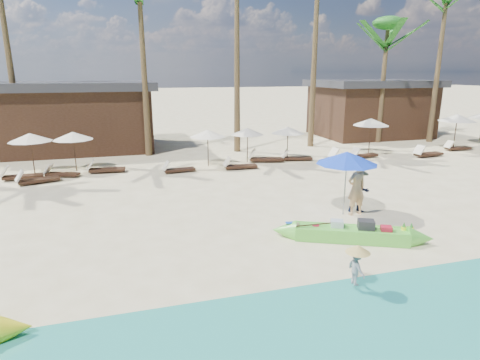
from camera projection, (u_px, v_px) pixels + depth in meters
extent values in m
plane|color=beige|center=(294.00, 241.00, 12.05)|extent=(240.00, 240.00, 0.00)
cube|color=tan|center=(403.00, 346.00, 7.41)|extent=(240.00, 4.50, 0.01)
cube|color=#5ACA3D|center=(351.00, 234.00, 12.03)|extent=(3.29, 2.01, 0.40)
cube|color=white|center=(351.00, 234.00, 12.02)|extent=(2.79, 1.64, 0.18)
cube|color=#262628|center=(366.00, 226.00, 11.89)|extent=(0.58, 0.53, 0.36)
cube|color=silver|center=(337.00, 225.00, 12.07)|extent=(0.46, 0.44, 0.29)
cube|color=#B6182D|center=(386.00, 230.00, 11.78)|extent=(0.39, 0.37, 0.23)
cylinder|color=#B6182D|center=(316.00, 227.00, 12.19)|extent=(0.23, 0.23, 0.09)
cylinder|color=#262628|center=(307.00, 228.00, 12.13)|extent=(0.21, 0.21, 0.08)
sphere|color=#C8C67D|center=(297.00, 225.00, 12.21)|extent=(0.19, 0.19, 0.19)
cylinder|color=#FFF620|center=(403.00, 230.00, 11.83)|extent=(0.15, 0.15, 0.19)
cylinder|color=#FFF620|center=(411.00, 230.00, 11.80)|extent=(0.15, 0.15, 0.19)
imported|color=tan|center=(356.00, 188.00, 14.03)|extent=(0.74, 0.52, 1.93)
imported|color=#161E3E|center=(359.00, 192.00, 14.33)|extent=(0.79, 0.66, 1.49)
imported|color=gray|center=(357.00, 267.00, 9.12)|extent=(0.36, 0.58, 0.86)
cylinder|color=#99999E|center=(345.00, 184.00, 14.01)|extent=(0.05, 0.05, 2.21)
cone|color=blue|center=(347.00, 158.00, 13.76)|extent=(2.12, 2.12, 0.43)
cylinder|color=#362116|center=(32.00, 155.00, 19.45)|extent=(0.05, 0.05, 2.01)
cone|color=#F2E6CC|center=(30.00, 137.00, 19.23)|extent=(2.01, 2.01, 0.40)
cube|color=#362116|center=(23.00, 176.00, 18.87)|extent=(1.74, 0.64, 0.12)
cube|color=#F2E6CC|center=(4.00, 171.00, 18.55)|extent=(0.41, 0.57, 0.50)
cube|color=#362116|center=(39.00, 180.00, 18.25)|extent=(1.80, 1.04, 0.12)
cube|color=#F2E6CC|center=(19.00, 176.00, 17.76)|extent=(0.53, 0.64, 0.50)
cylinder|color=#362116|center=(75.00, 152.00, 20.24)|extent=(0.05, 0.05, 1.96)
cone|color=#F2E6CC|center=(73.00, 136.00, 20.02)|extent=(1.96, 1.96, 0.39)
cube|color=#362116|center=(63.00, 174.00, 19.34)|extent=(1.62, 0.99, 0.11)
cube|color=#F2E6CC|center=(49.00, 168.00, 19.31)|extent=(0.49, 0.59, 0.45)
cube|color=#362116|center=(107.00, 170.00, 20.16)|extent=(1.77, 0.69, 0.12)
cube|color=#F2E6CC|center=(91.00, 164.00, 19.93)|extent=(0.43, 0.59, 0.51)
cylinder|color=#362116|center=(208.00, 149.00, 21.33)|extent=(0.05, 0.05, 1.91)
cone|color=#F2E6CC|center=(208.00, 133.00, 21.12)|extent=(1.91, 1.91, 0.38)
cube|color=#362116|center=(180.00, 170.00, 20.22)|extent=(1.57, 0.63, 0.11)
cube|color=#F2E6CC|center=(166.00, 166.00, 19.91)|extent=(0.39, 0.53, 0.45)
cylinder|color=#362116|center=(247.00, 146.00, 22.37)|extent=(0.05, 0.05, 1.86)
cone|color=#F2E6CC|center=(247.00, 131.00, 22.16)|extent=(1.86, 1.86, 0.37)
cube|color=#362116|center=(241.00, 166.00, 20.90)|extent=(1.70, 0.62, 0.12)
cube|color=#F2E6CC|center=(227.00, 161.00, 20.66)|extent=(0.40, 0.56, 0.49)
cube|color=#362116|center=(267.00, 159.00, 22.52)|extent=(1.95, 1.06, 0.13)
cube|color=#F2E6CC|center=(252.00, 153.00, 22.42)|extent=(0.56, 0.69, 0.54)
cylinder|color=#362116|center=(288.00, 144.00, 22.62)|extent=(0.05, 0.05, 1.90)
cone|color=#F2E6CC|center=(288.00, 130.00, 22.40)|extent=(1.90, 1.90, 0.38)
cube|color=#362116|center=(297.00, 158.00, 22.89)|extent=(1.70, 0.88, 0.11)
cube|color=#F2E6CC|center=(285.00, 153.00, 22.78)|extent=(0.47, 0.59, 0.47)
cube|color=#362116|center=(346.00, 157.00, 22.94)|extent=(1.93, 0.71, 0.13)
cube|color=#F2E6CC|center=(334.00, 153.00, 22.59)|extent=(0.46, 0.64, 0.56)
cylinder|color=#362116|center=(370.00, 137.00, 24.34)|extent=(0.05, 0.05, 2.14)
cone|color=#F2E6CC|center=(371.00, 122.00, 24.10)|extent=(2.14, 2.14, 0.43)
cube|color=#362116|center=(365.00, 155.00, 23.63)|extent=(1.71, 0.78, 0.12)
cube|color=#F2E6CC|center=(355.00, 152.00, 23.26)|extent=(0.45, 0.58, 0.48)
cylinder|color=#362116|center=(455.00, 133.00, 25.54)|extent=(0.06, 0.06, 2.27)
cone|color=#F2E6CC|center=(457.00, 118.00, 25.29)|extent=(2.27, 2.27, 0.45)
cube|color=#362116|center=(429.00, 154.00, 23.94)|extent=(1.87, 0.81, 0.13)
cube|color=#F2E6CC|center=(419.00, 150.00, 23.55)|extent=(0.48, 0.63, 0.53)
cube|color=#362116|center=(458.00, 148.00, 25.87)|extent=(1.65, 0.61, 0.11)
cube|color=#F2E6CC|center=(449.00, 144.00, 25.64)|extent=(0.39, 0.55, 0.48)
cone|color=brown|center=(9.00, 62.00, 21.82)|extent=(0.40, 0.40, 10.89)
cone|color=brown|center=(144.00, 70.00, 23.08)|extent=(0.40, 0.40, 10.08)
cone|color=brown|center=(237.00, 59.00, 24.15)|extent=(0.40, 0.40, 11.26)
cone|color=brown|center=(315.00, 45.00, 25.66)|extent=(0.40, 0.40, 13.16)
cone|color=brown|center=(383.00, 85.00, 27.89)|extent=(0.40, 0.40, 8.07)
ellipsoid|color=#196118|center=(388.00, 23.00, 26.83)|extent=(2.08, 2.08, 0.88)
cone|color=brown|center=(438.00, 66.00, 27.77)|extent=(0.40, 0.40, 10.64)
cube|color=#362116|center=(70.00, 120.00, 25.65)|extent=(10.00, 6.00, 3.80)
cube|color=#2D2D33|center=(66.00, 86.00, 25.09)|extent=(10.80, 6.60, 0.50)
cube|color=#362116|center=(370.00, 111.00, 31.52)|extent=(8.00, 6.00, 3.80)
cube|color=#2D2D33|center=(372.00, 83.00, 30.96)|extent=(8.80, 6.60, 0.50)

